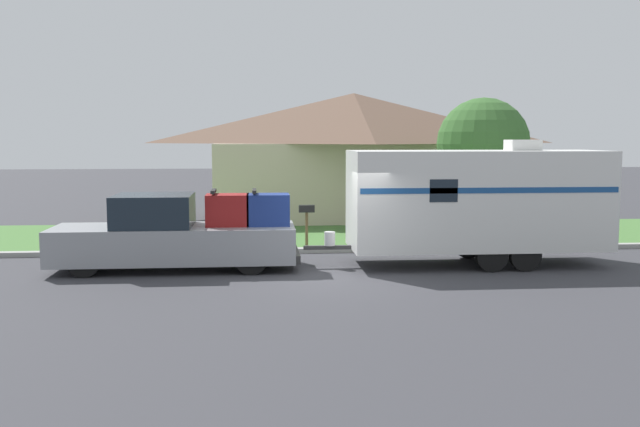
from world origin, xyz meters
TOP-DOWN VIEW (x-y plane):
  - ground_plane at (0.00, 0.00)m, footprint 120.00×120.00m
  - curb_strip at (0.00, 3.75)m, footprint 80.00×0.30m
  - lawn_strip at (0.00, 7.40)m, footprint 80.00×7.00m
  - house_across_street at (2.18, 13.68)m, footprint 12.51×8.28m
  - pickup_truck at (-3.98, 1.41)m, footprint 6.19×2.00m
  - travel_trailer at (3.79, 1.41)m, footprint 7.88×2.30m
  - mailbox at (-0.46, 4.86)m, footprint 0.48×0.20m
  - tree_in_yard at (5.69, 6.90)m, footprint 3.12×3.12m

SIDE VIEW (x-z plane):
  - ground_plane at x=0.00m, z-range 0.00..0.00m
  - lawn_strip at x=0.00m, z-range 0.00..0.03m
  - curb_strip at x=0.00m, z-range 0.00..0.14m
  - pickup_truck at x=-3.98m, z-range -0.13..1.90m
  - mailbox at x=-0.46m, z-range 0.35..1.64m
  - travel_trailer at x=3.79m, z-range 0.08..3.37m
  - house_across_street at x=2.18m, z-range 0.10..5.31m
  - tree_in_yard at x=5.69m, z-range 0.77..5.46m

